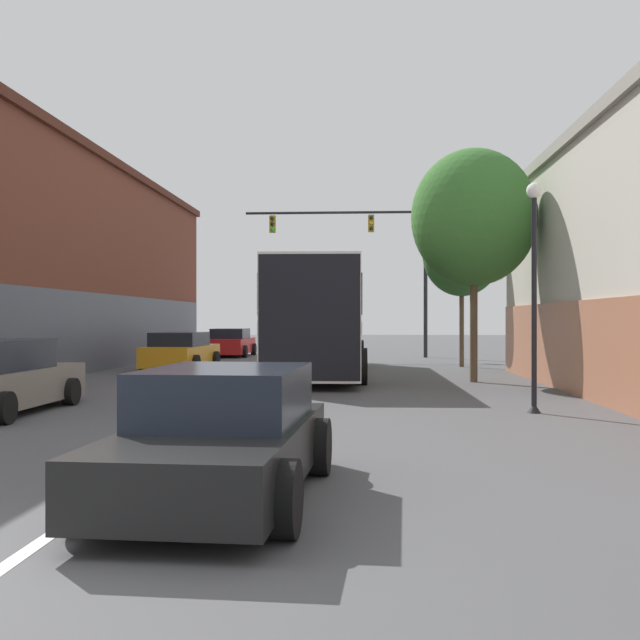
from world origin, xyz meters
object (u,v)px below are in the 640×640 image
at_px(hatchback_foreground, 222,436).
at_px(street_tree_far, 462,254).
at_px(bus, 321,315).
at_px(traffic_signal_gantry, 373,248).
at_px(street_lamp, 534,285).
at_px(parked_car_left_far, 231,343).
at_px(parked_car_left_mid, 181,352).
at_px(street_tree_near, 474,218).

bearing_deg(hatchback_foreground, street_tree_far, -10.56).
xyz_separation_m(bus, traffic_signal_gantry, (1.80, 10.91, 3.20)).
bearing_deg(bus, street_lamp, -155.28).
xyz_separation_m(parked_car_left_far, traffic_signal_gantry, (6.80, -0.56, 4.48)).
bearing_deg(bus, parked_car_left_far, 22.70).
height_order(parked_car_left_mid, traffic_signal_gantry, traffic_signal_gantry).
bearing_deg(street_tree_near, parked_car_left_far, 123.84).
distance_m(street_lamp, street_tree_near, 7.34).
xyz_separation_m(parked_car_left_mid, street_lamp, (9.69, -11.63, 1.80)).
height_order(parked_car_left_mid, street_tree_far, street_tree_far).
relative_size(traffic_signal_gantry, street_lamp, 1.95).
xyz_separation_m(parked_car_left_mid, street_tree_near, (9.56, -4.64, 4.02)).
relative_size(traffic_signal_gantry, street_tree_near, 1.29).
relative_size(parked_car_left_mid, street_tree_near, 0.67).
xyz_separation_m(traffic_signal_gantry, street_tree_near, (2.70, -13.61, -0.47)).
bearing_deg(parked_car_left_far, traffic_signal_gantry, -94.23).
xyz_separation_m(traffic_signal_gantry, street_tree_far, (3.23, -6.82, -0.89)).
xyz_separation_m(parked_car_left_far, street_lamp, (9.63, -21.16, 1.80)).
bearing_deg(hatchback_foreground, street_tree_near, -14.77).
bearing_deg(street_tree_far, bus, -140.90).
bearing_deg(street_tree_far, parked_car_left_mid, -167.95).
height_order(parked_car_left_far, street_tree_far, street_tree_far).
distance_m(traffic_signal_gantry, street_tree_far, 7.60).
height_order(parked_car_left_mid, street_tree_near, street_tree_near).
bearing_deg(street_tree_far, parked_car_left_far, 143.65).
xyz_separation_m(street_tree_near, street_tree_far, (0.53, 6.79, -0.42)).
bearing_deg(street_tree_far, street_lamp, -91.65).
xyz_separation_m(parked_car_left_mid, street_tree_far, (10.08, 2.15, 3.60)).
bearing_deg(parked_car_left_far, parked_car_left_mid, -179.85).
height_order(bus, hatchback_foreground, bus).
height_order(traffic_signal_gantry, street_tree_near, traffic_signal_gantry).
bearing_deg(hatchback_foreground, traffic_signal_gantry, -0.69).
relative_size(parked_car_left_mid, parked_car_left_far, 1.03).
xyz_separation_m(bus, street_lamp, (4.63, -9.69, 0.51)).
distance_m(hatchback_foreground, parked_car_left_mid, 19.31).
bearing_deg(bus, hatchback_foreground, 179.22).
bearing_deg(street_lamp, hatchback_foreground, -123.40).
bearing_deg(street_tree_far, street_tree_near, -94.44).
bearing_deg(street_tree_near, traffic_signal_gantry, 101.23).
xyz_separation_m(bus, parked_car_left_far, (-5.00, 11.47, -1.28)).
bearing_deg(street_lamp, traffic_signal_gantry, 97.83).
xyz_separation_m(hatchback_foreground, parked_car_left_far, (-5.01, 28.16, 0.02)).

